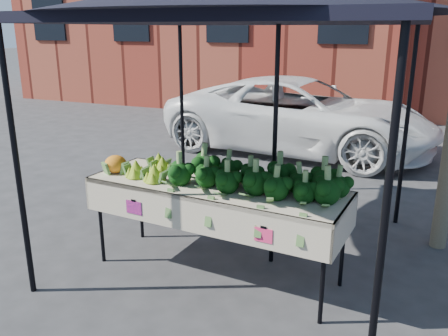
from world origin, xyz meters
TOP-DOWN VIEW (x-y plane):
  - ground at (0.00, 0.00)m, footprint 90.00×90.00m
  - table at (-0.24, -0.13)m, footprint 2.46×0.99m
  - canopy at (-0.17, 0.38)m, footprint 3.16×3.16m
  - broccoli_heap at (0.15, -0.11)m, footprint 1.62×0.59m
  - romanesco_cluster at (-0.90, -0.10)m, footprint 0.45×0.59m
  - cauliflower_pair at (-1.29, -0.18)m, footprint 0.22×0.22m
  - vehicle at (-0.67, 4.73)m, footprint 1.59×2.43m

SIDE VIEW (x-z plane):
  - ground at x=0.00m, z-range 0.00..0.00m
  - table at x=-0.24m, z-range 0.00..0.90m
  - cauliflower_pair at x=-1.29m, z-range 0.90..1.10m
  - romanesco_cluster at x=-0.90m, z-range 0.90..1.12m
  - broccoli_heap at x=0.15m, z-range 0.90..1.18m
  - canopy at x=-0.17m, z-range 0.00..2.74m
  - vehicle at x=-0.67m, z-range 0.00..5.02m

